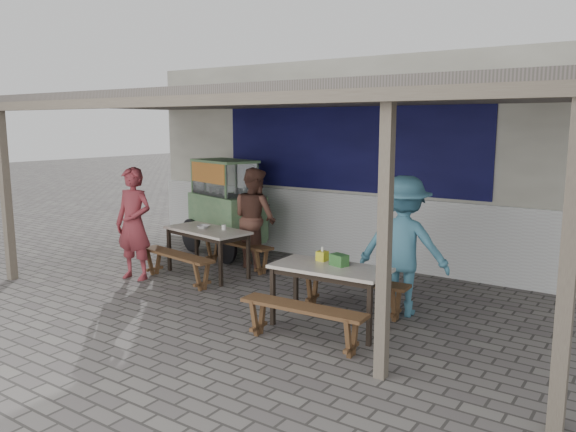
% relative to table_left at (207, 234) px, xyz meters
% --- Properties ---
extents(ground, '(60.00, 60.00, 0.00)m').
position_rel_table_left_xyz_m(ground, '(1.54, -0.92, -0.67)').
color(ground, '#625D58').
rests_on(ground, ground).
extents(back_wall, '(9.00, 1.28, 3.50)m').
position_rel_table_left_xyz_m(back_wall, '(1.54, 2.66, 1.05)').
color(back_wall, silver).
rests_on(back_wall, ground).
extents(warung_roof, '(9.00, 4.21, 2.81)m').
position_rel_table_left_xyz_m(warung_roof, '(1.56, -0.02, 2.04)').
color(warung_roof, '#5F5551').
rests_on(warung_roof, ground).
extents(table_left, '(1.53, 0.90, 0.75)m').
position_rel_table_left_xyz_m(table_left, '(0.00, 0.00, 0.00)').
color(table_left, beige).
rests_on(table_left, ground).
extents(bench_left_street, '(1.57, 0.53, 0.45)m').
position_rel_table_left_xyz_m(bench_left_street, '(-0.10, -0.59, -0.33)').
color(bench_left_street, brown).
rests_on(bench_left_street, ground).
extents(bench_left_wall, '(1.57, 0.53, 0.45)m').
position_rel_table_left_xyz_m(bench_left_wall, '(0.10, 0.59, -0.33)').
color(bench_left_wall, brown).
rests_on(bench_left_wall, ground).
extents(table_right, '(1.41, 0.73, 0.75)m').
position_rel_table_left_xyz_m(table_right, '(2.81, -0.95, -0.00)').
color(table_right, beige).
rests_on(table_right, ground).
extents(bench_right_street, '(1.49, 0.36, 0.45)m').
position_rel_table_left_xyz_m(bench_right_street, '(2.84, -1.59, -0.33)').
color(bench_right_street, brown).
rests_on(bench_right_street, ground).
extents(bench_right_wall, '(1.49, 0.36, 0.45)m').
position_rel_table_left_xyz_m(bench_right_wall, '(2.78, -0.31, -0.33)').
color(bench_right_wall, brown).
rests_on(bench_right_wall, ground).
extents(vendor_cart, '(2.25, 1.29, 1.75)m').
position_rel_table_left_xyz_m(vendor_cart, '(-0.71, 1.28, 0.28)').
color(vendor_cart, '#7CA16B').
rests_on(vendor_cart, ground).
extents(patron_street_side, '(0.70, 0.52, 1.75)m').
position_rel_table_left_xyz_m(patron_street_side, '(-0.78, -0.81, 0.20)').
color(patron_street_side, maroon).
rests_on(patron_street_side, ground).
extents(patron_wall_side, '(0.97, 0.85, 1.69)m').
position_rel_table_left_xyz_m(patron_wall_side, '(0.33, 0.81, 0.18)').
color(patron_wall_side, brown).
rests_on(patron_wall_side, ground).
extents(patron_right_table, '(1.25, 0.87, 1.77)m').
position_rel_table_left_xyz_m(patron_right_table, '(3.32, 0.01, 0.21)').
color(patron_right_table, teal).
rests_on(patron_right_table, ground).
extents(tissue_box, '(0.13, 0.13, 0.12)m').
position_rel_table_left_xyz_m(tissue_box, '(2.59, -0.76, 0.14)').
color(tissue_box, gold).
rests_on(tissue_box, table_right).
extents(donation_box, '(0.23, 0.19, 0.14)m').
position_rel_table_left_xyz_m(donation_box, '(2.88, -0.86, 0.15)').
color(donation_box, '#346C30').
rests_on(donation_box, table_right).
extents(condiment_jar, '(0.07, 0.07, 0.08)m').
position_rel_table_left_xyz_m(condiment_jar, '(0.26, 0.10, 0.12)').
color(condiment_jar, silver).
rests_on(condiment_jar, table_left).
extents(condiment_bowl, '(0.21, 0.21, 0.05)m').
position_rel_table_left_xyz_m(condiment_bowl, '(-0.09, 0.01, 0.10)').
color(condiment_bowl, silver).
rests_on(condiment_bowl, table_left).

